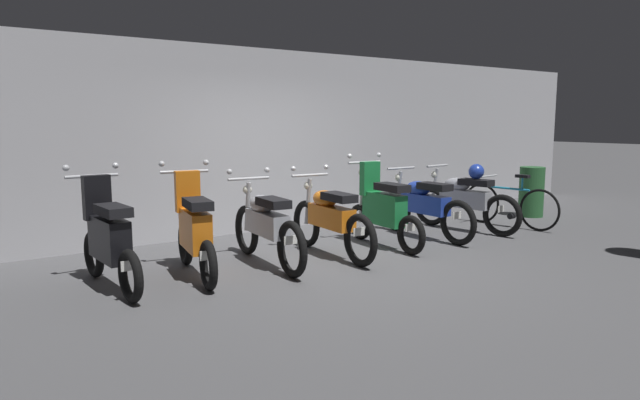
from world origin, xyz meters
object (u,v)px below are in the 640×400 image
(motorbike_slot_0, at_px, (108,239))
(motorbike_slot_6, at_px, (465,198))
(motorbike_slot_4, at_px, (382,209))
(motorbike_slot_3, at_px, (330,218))
(motorbike_slot_5, at_px, (424,205))
(trash_bin, at_px, (531,192))
(motorbike_slot_2, at_px, (266,225))
(bicycle, at_px, (509,205))
(motorbike_slot_1, at_px, (194,230))

(motorbike_slot_0, xyz_separation_m, motorbike_slot_6, (5.51, -0.01, -0.00))
(motorbike_slot_0, height_order, motorbike_slot_4, same)
(motorbike_slot_0, distance_m, motorbike_slot_3, 2.76)
(motorbike_slot_5, distance_m, trash_bin, 3.00)
(motorbike_slot_6, bearing_deg, motorbike_slot_5, -179.39)
(motorbike_slot_2, bearing_deg, bicycle, -1.67)
(motorbike_slot_2, height_order, motorbike_slot_3, same)
(motorbike_slot_3, bearing_deg, motorbike_slot_5, 3.84)
(motorbike_slot_4, height_order, motorbike_slot_6, motorbike_slot_4)
(motorbike_slot_4, distance_m, motorbike_slot_5, 0.92)
(motorbike_slot_0, relative_size, trash_bin, 1.84)
(motorbike_slot_5, bearing_deg, motorbike_slot_3, -176.16)
(motorbike_slot_4, xyz_separation_m, bicycle, (2.71, -0.09, -0.17))
(motorbike_slot_1, xyz_separation_m, motorbike_slot_3, (1.83, -0.09, -0.04))
(motorbike_slot_6, bearing_deg, motorbike_slot_0, 179.90)
(motorbike_slot_2, xyz_separation_m, trash_bin, (5.74, 0.29, -0.04))
(motorbike_slot_3, distance_m, trash_bin, 4.84)
(bicycle, distance_m, trash_bin, 1.28)
(motorbike_slot_2, distance_m, motorbike_slot_3, 0.92)
(motorbike_slot_1, relative_size, motorbike_slot_6, 0.86)
(bicycle, bearing_deg, motorbike_slot_1, 178.36)
(motorbike_slot_2, height_order, bicycle, motorbike_slot_2)
(motorbike_slot_1, relative_size, motorbike_slot_2, 0.86)
(motorbike_slot_3, relative_size, motorbike_slot_4, 1.16)
(motorbike_slot_2, height_order, trash_bin, motorbike_slot_2)
(motorbike_slot_5, xyz_separation_m, bicycle, (1.79, -0.19, -0.13))
(motorbike_slot_5, xyz_separation_m, trash_bin, (2.99, 0.23, -0.03))
(motorbike_slot_2, relative_size, motorbike_slot_3, 1.00)
(motorbike_slot_0, bearing_deg, motorbike_slot_6, -0.10)
(motorbike_slot_3, distance_m, motorbike_slot_5, 1.84)
(motorbike_slot_3, height_order, trash_bin, motorbike_slot_3)
(motorbike_slot_5, height_order, trash_bin, motorbike_slot_5)
(motorbike_slot_5, relative_size, bicycle, 1.13)
(motorbike_slot_5, xyz_separation_m, motorbike_slot_6, (0.92, 0.01, 0.04))
(motorbike_slot_1, distance_m, bicycle, 5.46)
(motorbike_slot_0, bearing_deg, trash_bin, 1.57)
(motorbike_slot_5, bearing_deg, motorbike_slot_2, -178.73)
(motorbike_slot_4, bearing_deg, motorbike_slot_1, 178.66)
(motorbike_slot_2, height_order, motorbike_slot_6, motorbike_slot_2)
(motorbike_slot_0, xyz_separation_m, motorbike_slot_5, (4.59, -0.02, -0.04))
(motorbike_slot_6, xyz_separation_m, bicycle, (0.88, -0.20, -0.16))
(motorbike_slot_4, bearing_deg, motorbike_slot_6, 3.48)
(motorbike_slot_0, relative_size, bicycle, 0.98)
(motorbike_slot_2, distance_m, motorbike_slot_4, 1.84)
(motorbike_slot_1, height_order, motorbike_slot_3, motorbike_slot_1)
(motorbike_slot_1, distance_m, motorbike_slot_6, 4.58)
(motorbike_slot_6, bearing_deg, trash_bin, 5.98)
(motorbike_slot_1, relative_size, motorbike_slot_4, 0.99)
(trash_bin, bearing_deg, motorbike_slot_3, -175.85)
(motorbike_slot_0, relative_size, motorbike_slot_1, 1.01)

